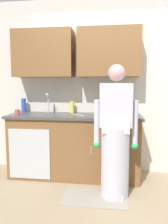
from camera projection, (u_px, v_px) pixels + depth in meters
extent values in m
plane|color=#998466|center=(110.00, 201.00, 2.69)|extent=(9.00, 9.00, 0.00)
cube|color=beige|center=(112.00, 87.00, 3.56)|extent=(4.80, 0.10, 2.70)
cube|color=brown|center=(44.00, 54.00, 3.42)|extent=(0.91, 0.34, 0.70)
cube|color=brown|center=(109.00, 53.00, 3.29)|extent=(0.91, 0.34, 0.70)
cube|color=brown|center=(75.00, 147.00, 3.40)|extent=(1.90, 0.60, 0.90)
cube|color=#B7BABF|center=(29.00, 154.00, 3.18)|extent=(0.60, 0.01, 0.72)
cylinder|color=silver|center=(91.00, 150.00, 3.05)|extent=(0.01, 0.01, 0.12)
cylinder|color=silver|center=(123.00, 152.00, 3.00)|extent=(0.01, 0.01, 0.12)
cube|color=#474442|center=(74.00, 116.00, 3.34)|extent=(1.96, 0.66, 0.04)
cube|color=#B7BABF|center=(48.00, 116.00, 3.40)|extent=(0.50, 0.36, 0.03)
cylinder|color=#B7BABF|center=(48.00, 103.00, 3.53)|extent=(0.02, 0.02, 0.30)
sphere|color=#B7BABF|center=(47.00, 95.00, 3.45)|extent=(0.04, 0.04, 0.04)
cylinder|color=#B7BABF|center=(57.00, 110.00, 3.52)|extent=(0.02, 0.02, 0.10)
cube|color=white|center=(114.00, 194.00, 2.79)|extent=(0.20, 0.26, 0.06)
cylinder|color=silver|center=(115.00, 162.00, 2.76)|extent=(0.34, 0.34, 0.88)
cube|color=silver|center=(116.00, 105.00, 2.68)|extent=(0.38, 0.22, 0.52)
sphere|color=#D49A9B|center=(117.00, 73.00, 2.63)|extent=(0.20, 0.20, 0.20)
cube|color=white|center=(116.00, 127.00, 2.59)|extent=(0.32, 0.04, 0.16)
cylinder|color=silver|center=(97.00, 122.00, 2.75)|extent=(0.07, 0.07, 0.55)
sphere|color=#33B266|center=(97.00, 144.00, 2.79)|extent=(0.09, 0.09, 0.09)
cylinder|color=silver|center=(135.00, 123.00, 2.69)|extent=(0.07, 0.07, 0.55)
sphere|color=#33B266|center=(134.00, 145.00, 2.73)|extent=(0.09, 0.09, 0.09)
cube|color=gray|center=(95.00, 197.00, 2.76)|extent=(0.80, 0.50, 0.01)
cylinder|color=#2D8C4C|center=(125.00, 107.00, 3.39)|extent=(0.07, 0.07, 0.22)
cylinder|color=#334CB2|center=(24.00, 105.00, 3.64)|extent=(0.07, 0.07, 0.22)
cylinder|color=#D8D14C|center=(72.00, 107.00, 3.54)|extent=(0.06, 0.06, 0.19)
cylinder|color=#D8D14C|center=(102.00, 106.00, 3.49)|extent=(0.08, 0.08, 0.24)
cylinder|color=#B24C47|center=(17.00, 112.00, 3.29)|extent=(0.08, 0.08, 0.08)
cube|color=silver|center=(78.00, 115.00, 3.29)|extent=(0.21, 0.16, 0.01)
cube|color=#4CBF4C|center=(123.00, 114.00, 3.26)|extent=(0.11, 0.07, 0.03)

